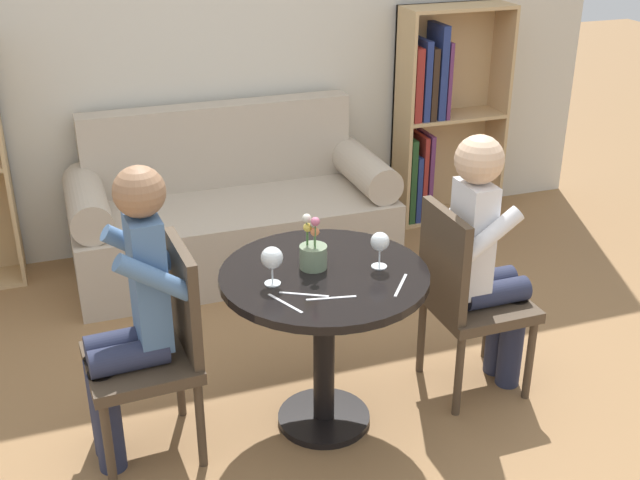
% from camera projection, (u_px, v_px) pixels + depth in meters
% --- Properties ---
extents(ground_plane, '(16.00, 16.00, 0.00)m').
position_uv_depth(ground_plane, '(324.00, 420.00, 3.50)').
color(ground_plane, olive).
extents(back_wall, '(5.20, 0.05, 2.70)m').
position_uv_depth(back_wall, '(206.00, 26.00, 4.69)').
color(back_wall, beige).
rests_on(back_wall, ground_plane).
extents(round_table, '(0.84, 0.84, 0.73)m').
position_uv_depth(round_table, '(324.00, 309.00, 3.26)').
color(round_table, black).
rests_on(round_table, ground_plane).
extents(couch, '(1.85, 0.80, 0.92)m').
position_uv_depth(couch, '(232.00, 216.00, 4.76)').
color(couch, '#B7A893').
rests_on(couch, ground_plane).
extents(bookshelf_right, '(0.72, 0.28, 1.41)m').
position_uv_depth(bookshelf_right, '(436.00, 117.00, 5.26)').
color(bookshelf_right, tan).
rests_on(bookshelf_right, ground_plane).
extents(chair_left, '(0.44, 0.44, 0.90)m').
position_uv_depth(chair_left, '(158.00, 344.00, 3.14)').
color(chair_left, '#473828').
rests_on(chair_left, ground_plane).
extents(chair_right, '(0.42, 0.42, 0.90)m').
position_uv_depth(chair_right, '(465.00, 293.00, 3.52)').
color(chair_right, '#473828').
rests_on(chair_right, ground_plane).
extents(person_left, '(0.43, 0.36, 1.23)m').
position_uv_depth(person_left, '(131.00, 314.00, 3.04)').
color(person_left, '#282D47').
rests_on(person_left, ground_plane).
extents(person_right, '(0.42, 0.34, 1.21)m').
position_uv_depth(person_right, '(486.00, 258.00, 3.48)').
color(person_right, '#282D47').
rests_on(person_right, ground_plane).
extents(wine_glass_left, '(0.09, 0.09, 0.16)m').
position_uv_depth(wine_glass_left, '(272.00, 259.00, 3.06)').
color(wine_glass_left, white).
rests_on(wine_glass_left, round_table).
extents(wine_glass_right, '(0.08, 0.08, 0.15)m').
position_uv_depth(wine_glass_right, '(380.00, 243.00, 3.19)').
color(wine_glass_right, white).
rests_on(wine_glass_right, round_table).
extents(flower_vase, '(0.11, 0.11, 0.23)m').
position_uv_depth(flower_vase, '(313.00, 252.00, 3.20)').
color(flower_vase, gray).
rests_on(flower_vase, round_table).
extents(knife_left_setting, '(0.09, 0.18, 0.00)m').
position_uv_depth(knife_left_setting, '(285.00, 303.00, 2.96)').
color(knife_left_setting, silver).
rests_on(knife_left_setting, round_table).
extents(fork_left_setting, '(0.19, 0.05, 0.00)m').
position_uv_depth(fork_left_setting, '(331.00, 298.00, 3.00)').
color(fork_left_setting, silver).
rests_on(fork_left_setting, round_table).
extents(knife_right_setting, '(0.12, 0.16, 0.00)m').
position_uv_depth(knife_right_setting, '(401.00, 285.00, 3.09)').
color(knife_right_setting, silver).
rests_on(knife_right_setting, round_table).
extents(fork_right_setting, '(0.17, 0.10, 0.00)m').
position_uv_depth(fork_right_setting, '(304.00, 294.00, 3.02)').
color(fork_right_setting, silver).
rests_on(fork_right_setting, round_table).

